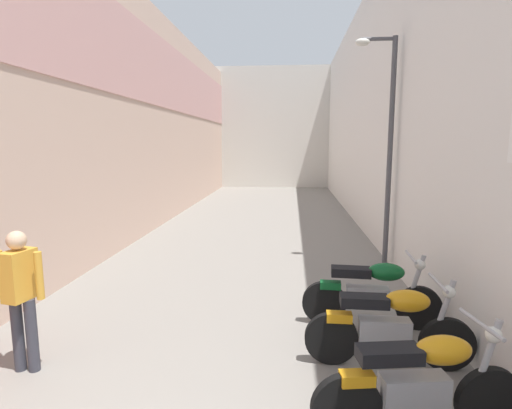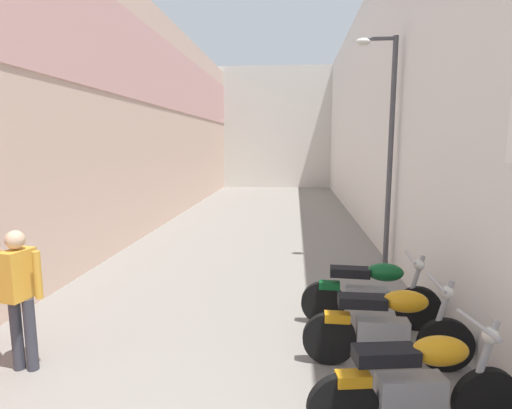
{
  "view_description": "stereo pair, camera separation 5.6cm",
  "coord_description": "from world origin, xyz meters",
  "px_view_note": "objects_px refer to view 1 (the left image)",
  "views": [
    {
      "loc": [
        0.94,
        -0.53,
        2.48
      ],
      "look_at": [
        0.3,
        6.85,
        1.36
      ],
      "focal_mm": 28.56,
      "sensor_mm": 36.0,
      "label": 1
    },
    {
      "loc": [
        1.0,
        -0.53,
        2.48
      ],
      "look_at": [
        0.3,
        6.85,
        1.36
      ],
      "focal_mm": 28.56,
      "sensor_mm": 36.0,
      "label": 2
    }
  ],
  "objects_px": {
    "motorcycle_third": "(390,324)",
    "pedestrian_mid_alley": "(21,291)",
    "motorcycle_fourth": "(372,291)",
    "street_lamp": "(386,136)",
    "motorcycle_second": "(421,382)"
  },
  "relations": [
    {
      "from": "motorcycle_third",
      "to": "pedestrian_mid_alley",
      "type": "bearing_deg",
      "value": -174.05
    },
    {
      "from": "motorcycle_third",
      "to": "motorcycle_fourth",
      "type": "height_order",
      "value": "same"
    },
    {
      "from": "motorcycle_third",
      "to": "pedestrian_mid_alley",
      "type": "xyz_separation_m",
      "value": [
        -3.98,
        -0.42,
        0.42
      ]
    },
    {
      "from": "motorcycle_third",
      "to": "street_lamp",
      "type": "height_order",
      "value": "street_lamp"
    },
    {
      "from": "motorcycle_second",
      "to": "pedestrian_mid_alley",
      "type": "xyz_separation_m",
      "value": [
        -3.98,
        0.68,
        0.42
      ]
    },
    {
      "from": "motorcycle_fourth",
      "to": "street_lamp",
      "type": "bearing_deg",
      "value": 75.82
    },
    {
      "from": "motorcycle_fourth",
      "to": "street_lamp",
      "type": "distance_m",
      "value": 3.54
    },
    {
      "from": "pedestrian_mid_alley",
      "to": "motorcycle_second",
      "type": "bearing_deg",
      "value": -9.76
    },
    {
      "from": "motorcycle_second",
      "to": "motorcycle_third",
      "type": "distance_m",
      "value": 1.1
    },
    {
      "from": "pedestrian_mid_alley",
      "to": "motorcycle_fourth",
      "type": "bearing_deg",
      "value": 19.78
    },
    {
      "from": "motorcycle_fourth",
      "to": "pedestrian_mid_alley",
      "type": "xyz_separation_m",
      "value": [
        -3.98,
        -1.43,
        0.42
      ]
    },
    {
      "from": "street_lamp",
      "to": "motorcycle_fourth",
      "type": "bearing_deg",
      "value": -104.18
    },
    {
      "from": "motorcycle_third",
      "to": "street_lamp",
      "type": "relative_size",
      "value": 0.42
    },
    {
      "from": "motorcycle_second",
      "to": "street_lamp",
      "type": "height_order",
      "value": "street_lamp"
    },
    {
      "from": "pedestrian_mid_alley",
      "to": "street_lamp",
      "type": "relative_size",
      "value": 0.35
    }
  ]
}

